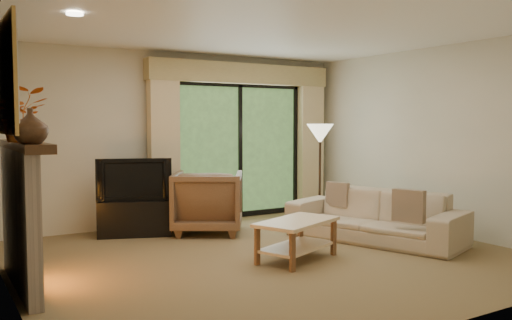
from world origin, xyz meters
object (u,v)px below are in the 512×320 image
armchair (208,202)px  coffee_table (297,240)px  media_console (135,218)px  sofa (374,216)px

armchair → coffee_table: size_ratio=0.95×
armchair → media_console: bearing=10.8°
media_console → sofa: 3.23m
armchair → coffee_table: bearing=126.9°
armchair → coffee_table: armchair is taller
media_console → coffee_table: size_ratio=0.97×
media_console → sofa: bearing=-17.0°
media_console → sofa: size_ratio=0.43×
media_console → coffee_table: 2.50m
coffee_table → sofa: bearing=-11.5°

